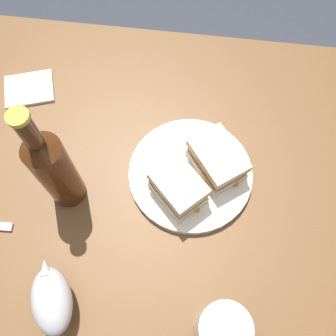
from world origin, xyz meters
TOP-DOWN VIEW (x-y plane):
  - ground_plane at (0.00, 0.00)m, footprint 6.00×6.00m
  - dining_table at (0.00, 0.00)m, footprint 1.00×0.79m
  - plate at (-0.09, -0.01)m, footprint 0.25×0.25m
  - sandwich_half_left at (-0.07, 0.04)m, footprint 0.13×0.13m
  - sandwich_half_right at (-0.14, -0.03)m, footprint 0.13×0.14m
  - potato_wedge_front at (-0.17, -0.01)m, footprint 0.03×0.06m
  - potato_wedge_middle at (-0.12, 0.03)m, footprint 0.05×0.02m
  - potato_wedge_back at (-0.11, 0.06)m, footprint 0.03×0.04m
  - pint_glass at (-0.17, 0.28)m, footprint 0.08×0.08m
  - gravy_boat at (0.12, 0.27)m, footprint 0.11×0.14m
  - cider_bottle at (0.15, 0.06)m, footprint 0.07×0.07m
  - napkin at (0.30, -0.17)m, footprint 0.13×0.12m

SIDE VIEW (x-z plane):
  - ground_plane at x=0.00m, z-range 0.00..0.00m
  - dining_table at x=0.00m, z-range 0.00..0.73m
  - napkin at x=0.30m, z-range 0.73..0.74m
  - plate at x=-0.09m, z-range 0.73..0.75m
  - potato_wedge_front at x=-0.17m, z-range 0.75..0.76m
  - potato_wedge_back at x=-0.11m, z-range 0.75..0.76m
  - potato_wedge_middle at x=-0.12m, z-range 0.75..0.76m
  - gravy_boat at x=0.12m, z-range 0.74..0.81m
  - sandwich_half_right at x=-0.14m, z-range 0.75..0.81m
  - sandwich_half_left at x=-0.07m, z-range 0.75..0.81m
  - pint_glass at x=-0.17m, z-range 0.72..0.87m
  - cider_bottle at x=0.15m, z-range 0.70..0.99m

